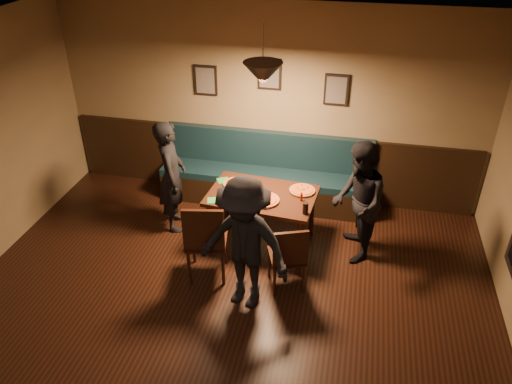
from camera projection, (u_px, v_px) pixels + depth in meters
floor at (197, 378)px, 4.71m from camera, size 7.00×7.00×0.00m
ceiling at (171, 96)px, 3.25m from camera, size 7.00×7.00×0.00m
wall_back at (270, 105)px, 6.90m from camera, size 6.00×0.00×6.00m
wainscot at (268, 163)px, 7.35m from camera, size 5.88×0.06×1.00m
booth_bench at (265, 172)px, 7.12m from camera, size 3.00×0.60×1.00m
picture_left at (206, 80)px, 6.89m from camera, size 0.32×0.04×0.42m
picture_center at (270, 74)px, 6.64m from camera, size 0.32×0.04×0.42m
picture_right at (336, 90)px, 6.56m from camera, size 0.32×0.04×0.42m
pendant_lamp at (263, 74)px, 5.40m from camera, size 0.44×0.44×0.25m
dining_table at (262, 218)px, 6.38m from camera, size 1.39×0.96×0.71m
chair_near_left at (207, 238)px, 5.74m from camera, size 0.54×0.54×1.04m
chair_near_right at (287, 255)px, 5.60m from camera, size 0.50×0.50×0.87m
diner_left at (172, 176)px, 6.46m from camera, size 0.52×0.64×1.54m
diner_right at (358, 203)px, 5.92m from camera, size 0.70×0.83×1.53m
diner_front at (244, 245)px, 5.19m from camera, size 1.12×0.80×1.57m
pizza_a at (236, 184)px, 6.38m from camera, size 0.37×0.37×0.04m
pizza_b at (265, 200)px, 6.05m from camera, size 0.37×0.37×0.04m
pizza_c at (302, 190)px, 6.24m from camera, size 0.43×0.43×0.04m
soda_glass at (305, 208)px, 5.79m from camera, size 0.09×0.09×0.15m
tabasco_bottle at (301, 196)px, 6.03m from camera, size 0.04×0.04×0.13m
napkin_a at (223, 180)px, 6.49m from camera, size 0.20×0.20×0.01m
napkin_b at (213, 200)px, 6.07m from camera, size 0.18×0.18×0.01m
cutlery_set at (253, 208)px, 5.92m from camera, size 0.21×0.03×0.00m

